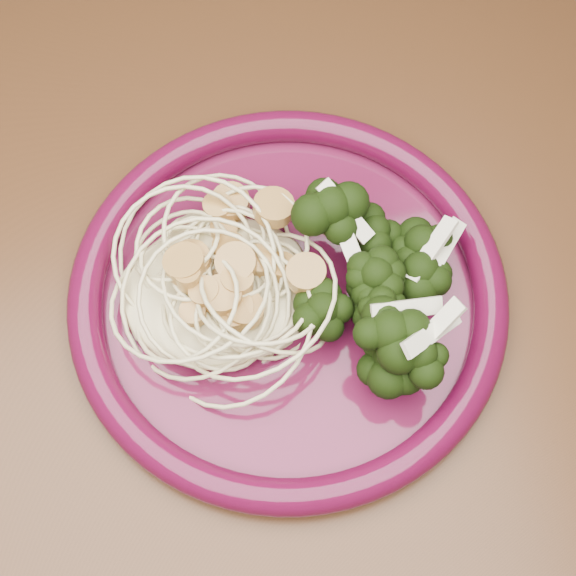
% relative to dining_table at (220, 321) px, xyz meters
% --- Properties ---
extents(dining_table, '(1.20, 0.80, 0.75)m').
position_rel_dining_table_xyz_m(dining_table, '(0.00, 0.00, 0.00)').
color(dining_table, '#472814').
rests_on(dining_table, ground).
extents(dinner_plate, '(0.38, 0.38, 0.03)m').
position_rel_dining_table_xyz_m(dinner_plate, '(0.05, -0.04, 0.11)').
color(dinner_plate, '#4C0F29').
rests_on(dinner_plate, dining_table).
extents(spaghetti_pile, '(0.16, 0.15, 0.03)m').
position_rel_dining_table_xyz_m(spaghetti_pile, '(0.00, -0.02, 0.12)').
color(spaghetti_pile, beige).
rests_on(spaghetti_pile, dinner_plate).
extents(scallop_cluster, '(0.16, 0.16, 0.04)m').
position_rel_dining_table_xyz_m(scallop_cluster, '(0.00, -0.02, 0.16)').
color(scallop_cluster, '#B88A43').
rests_on(scallop_cluster, spaghetti_pile).
extents(broccoli_pile, '(0.13, 0.17, 0.05)m').
position_rel_dining_table_xyz_m(broccoli_pile, '(0.11, -0.06, 0.13)').
color(broccoli_pile, black).
rests_on(broccoli_pile, dinner_plate).
extents(onion_garnish, '(0.09, 0.11, 0.06)m').
position_rel_dining_table_xyz_m(onion_garnish, '(0.11, -0.06, 0.17)').
color(onion_garnish, beige).
rests_on(onion_garnish, broccoli_pile).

